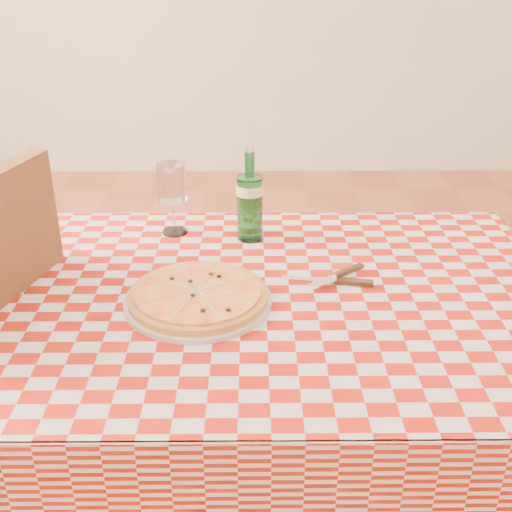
{
  "coord_description": "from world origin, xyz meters",
  "views": [
    {
      "loc": [
        -0.03,
        -1.19,
        1.44
      ],
      "look_at": [
        -0.02,
        0.06,
        0.82
      ],
      "focal_mm": 45.0,
      "sensor_mm": 36.0,
      "label": 1
    }
  ],
  "objects": [
    {
      "name": "wine_glass",
      "position": [
        -0.23,
        0.32,
        0.85
      ],
      "size": [
        0.09,
        0.09,
        0.18
      ],
      "primitive_type": null,
      "rotation": [
        0.0,
        0.0,
        0.26
      ],
      "color": "white",
      "rests_on": "tablecloth"
    },
    {
      "name": "pizza_plate",
      "position": [
        -0.14,
        -0.04,
        0.78
      ],
      "size": [
        0.4,
        0.4,
        0.04
      ],
      "primitive_type": null,
      "rotation": [
        0.0,
        0.0,
        -0.35
      ],
      "color": "#D28C46",
      "rests_on": "tablecloth"
    },
    {
      "name": "dining_table",
      "position": [
        0.0,
        0.0,
        0.66
      ],
      "size": [
        1.2,
        0.8,
        0.75
      ],
      "color": "brown",
      "rests_on": "ground"
    },
    {
      "name": "tablecloth",
      "position": [
        0.0,
        0.0,
        0.75
      ],
      "size": [
        1.3,
        0.9,
        0.01
      ],
      "primitive_type": "cube",
      "color": "#991309",
      "rests_on": "dining_table"
    },
    {
      "name": "cutlery",
      "position": [
        0.15,
        0.05,
        0.77
      ],
      "size": [
        0.26,
        0.23,
        0.02
      ],
      "primitive_type": null,
      "rotation": [
        0.0,
        0.0,
        0.29
      ],
      "color": "silver",
      "rests_on": "tablecloth"
    },
    {
      "name": "water_bottle",
      "position": [
        -0.03,
        0.28,
        0.88
      ],
      "size": [
        0.09,
        0.09,
        0.24
      ],
      "primitive_type": null,
      "rotation": [
        0.0,
        0.0,
        0.35
      ],
      "color": "#186225",
      "rests_on": "tablecloth"
    }
  ]
}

